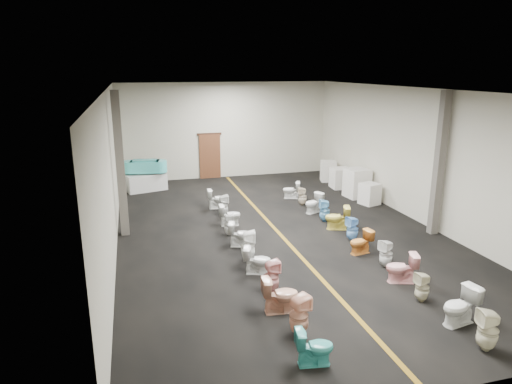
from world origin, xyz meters
TOP-DOWN VIEW (x-y plane):
  - floor at (0.00, 0.00)m, footprint 16.00×16.00m
  - ceiling at (0.00, 0.00)m, footprint 16.00×16.00m
  - wall_back at (0.00, 8.00)m, footprint 10.00×0.00m
  - wall_front at (0.00, -8.00)m, footprint 10.00×0.00m
  - wall_left at (-5.00, 0.00)m, footprint 0.00×16.00m
  - wall_right at (5.00, 0.00)m, footprint 0.00×16.00m
  - aisle_stripe at (0.00, 0.00)m, footprint 0.12×15.60m
  - back_door at (-0.80, 7.94)m, footprint 1.00×0.10m
  - door_frame at (-0.80, 7.95)m, footprint 1.15×0.08m
  - column_left at (-4.75, 1.00)m, footprint 0.25×0.25m
  - column_right at (4.75, -1.50)m, footprint 0.25×0.25m
  - display_table at (-3.88, 6.39)m, footprint 1.82×1.25m
  - bathtub at (-3.88, 6.39)m, footprint 1.84×0.86m
  - appliance_crate_a at (4.40, 1.94)m, footprint 0.80×0.80m
  - appliance_crate_b at (4.40, 3.01)m, footprint 0.94×0.94m
  - appliance_crate_c at (4.40, 4.54)m, footprint 0.83×0.83m
  - appliance_crate_d at (4.40, 5.84)m, footprint 0.81×0.81m
  - toilet_left_0 at (-1.49, -6.75)m, footprint 0.73×0.49m
  - toilet_left_1 at (-1.43, -5.80)m, footprint 0.49×0.48m
  - toilet_left_2 at (-1.51, -4.86)m, footprint 0.83×0.52m
  - toilet_left_3 at (-1.42, -3.94)m, footprint 0.39×0.38m
  - toilet_left_4 at (-1.46, -2.87)m, footprint 0.79×0.60m
  - toilet_left_5 at (-1.49, -2.00)m, footprint 0.45×0.45m
  - toilet_left_6 at (-1.44, -0.95)m, footprint 0.81×0.61m
  - toilet_left_7 at (-1.57, 0.07)m, footprint 0.38×0.38m
  - toilet_left_8 at (-1.36, 0.95)m, footprint 0.74×0.46m
  - toilet_left_9 at (-1.36, 2.02)m, footprint 0.36×0.35m
  - toilet_left_10 at (-1.40, 2.98)m, footprint 0.76×0.47m
  - toilet_right_0 at (1.78, -7.21)m, footprint 0.45×0.44m
  - toilet_right_1 at (1.90, -6.31)m, footprint 0.87×0.59m
  - toilet_right_2 at (1.73, -5.27)m, footprint 0.34×0.33m
  - toilet_right_3 at (1.82, -4.31)m, footprint 0.84×0.63m
  - toilet_right_4 at (1.93, -3.40)m, footprint 0.44×0.43m
  - toilet_right_5 at (1.72, -2.40)m, footprint 0.73×0.49m
  - toilet_right_6 at (1.95, -1.43)m, footprint 0.41×0.40m
  - toilet_right_7 at (1.95, -0.35)m, footprint 0.88×0.67m
  - toilet_right_8 at (1.88, 0.49)m, footprint 0.43×0.42m
  - toilet_right_9 at (1.89, 1.51)m, footprint 0.82×0.65m
  - toilet_right_10 at (1.84, 2.51)m, footprint 0.38×0.38m
  - toilet_right_11 at (1.75, 3.51)m, footprint 0.78×0.60m

SIDE VIEW (x-z plane):
  - floor at x=0.00m, z-range 0.00..0.00m
  - aisle_stripe at x=0.00m, z-range 0.00..0.01m
  - toilet_right_5 at x=1.72m, z-range 0.00..0.69m
  - toilet_left_7 at x=-1.57m, z-range 0.00..0.69m
  - toilet_left_0 at x=-1.49m, z-range 0.00..0.70m
  - toilet_right_2 at x=1.73m, z-range 0.00..0.70m
  - toilet_right_11 at x=1.75m, z-range 0.00..0.70m
  - toilet_right_10 at x=1.84m, z-range 0.00..0.71m
  - toilet_left_4 at x=-1.46m, z-range 0.00..0.71m
  - toilet_left_8 at x=-1.36m, z-range 0.00..0.73m
  - toilet_right_9 at x=1.89m, z-range 0.00..0.73m
  - toilet_left_6 at x=-1.44m, z-range 0.00..0.73m
  - display_table at x=-3.88m, z-range 0.00..0.74m
  - toilet_left_10 at x=-1.40m, z-range 0.00..0.74m
  - toilet_right_4 at x=1.93m, z-range 0.00..0.76m
  - toilet_right_3 at x=1.82m, z-range 0.00..0.76m
  - toilet_left_9 at x=-1.36m, z-range 0.00..0.77m
  - toilet_right_6 at x=1.95m, z-range 0.00..0.77m
  - toilet_right_8 at x=1.88m, z-range 0.00..0.78m
  - toilet_right_7 at x=1.95m, z-range 0.00..0.79m
  - toilet_left_2 at x=-1.51m, z-range 0.00..0.80m
  - toilet_left_3 at x=-1.42m, z-range 0.00..0.80m
  - toilet_right_1 at x=1.90m, z-range 0.00..0.81m
  - appliance_crate_a at x=4.40m, z-range 0.00..0.83m
  - toilet_right_0 at x=1.78m, z-range 0.00..0.83m
  - toilet_left_1 at x=-1.43m, z-range 0.00..0.85m
  - toilet_left_5 at x=-1.49m, z-range 0.00..0.85m
  - appliance_crate_c at x=4.40m, z-range 0.00..0.89m
  - appliance_crate_d at x=4.40m, z-range 0.00..0.95m
  - appliance_crate_b at x=4.40m, z-range 0.00..1.18m
  - back_door at x=-0.80m, z-range 0.00..2.10m
  - bathtub at x=-3.88m, z-range 0.79..1.34m
  - door_frame at x=-0.80m, z-range 2.07..2.17m
  - wall_back at x=0.00m, z-range -2.75..7.25m
  - wall_front at x=0.00m, z-range -2.75..7.25m
  - wall_left at x=-5.00m, z-range -5.75..10.25m
  - wall_right at x=5.00m, z-range -5.75..10.25m
  - column_left at x=-4.75m, z-range 0.00..4.50m
  - column_right at x=4.75m, z-range 0.00..4.50m
  - ceiling at x=0.00m, z-range 4.50..4.50m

